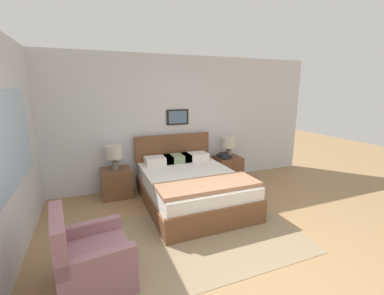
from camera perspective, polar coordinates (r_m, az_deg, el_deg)
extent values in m
plane|color=#99754C|center=(3.05, 11.94, -27.18)|extent=(16.00, 16.00, 0.00)
cube|color=silver|center=(5.20, -6.50, 5.63)|extent=(6.84, 0.06, 2.60)
cube|color=black|center=(5.23, -3.23, 6.77)|extent=(0.46, 0.02, 0.31)
cube|color=slate|center=(5.22, -3.18, 6.76)|extent=(0.38, 0.00, 0.25)
cube|color=silver|center=(3.59, -35.67, -0.02)|extent=(0.06, 5.44, 2.60)
cube|color=#9EBCDB|center=(3.57, -35.20, 1.62)|extent=(0.02, 1.65, 1.10)
cube|color=#897556|center=(3.71, 3.89, -18.83)|extent=(2.38, 1.78, 0.01)
cube|color=brown|center=(4.52, -0.03, -10.71)|extent=(1.55, 2.08, 0.28)
cube|color=brown|center=(3.62, 6.14, -14.00)|extent=(1.55, 0.06, 0.08)
cube|color=white|center=(4.42, -0.03, -7.46)|extent=(1.49, 2.00, 0.27)
cube|color=brown|center=(5.22, -4.17, 0.15)|extent=(1.55, 0.06, 0.51)
cube|color=#9E7051|center=(3.81, 3.66, -8.30)|extent=(1.52, 0.58, 0.06)
cube|color=white|center=(4.95, -7.42, -2.83)|extent=(0.52, 0.32, 0.14)
cube|color=white|center=(5.18, 0.57, -2.01)|extent=(0.52, 0.32, 0.14)
cube|color=gray|center=(5.05, -3.33, -2.42)|extent=(0.52, 0.32, 0.14)
cube|color=#8E606B|center=(3.04, -20.73, -23.38)|extent=(0.78, 0.80, 0.39)
cube|color=#8E606B|center=(2.81, -27.49, -17.24)|extent=(0.21, 0.73, 0.45)
cube|color=#8E606B|center=(3.17, -22.00, -16.33)|extent=(0.70, 0.18, 0.14)
cube|color=#8E606B|center=(2.64, -20.14, -22.56)|extent=(0.70, 0.18, 0.14)
cube|color=brown|center=(4.97, -16.40, -7.54)|extent=(0.54, 0.47, 0.52)
sphere|color=#332D28|center=(4.69, -16.19, -6.87)|extent=(0.02, 0.02, 0.02)
cube|color=brown|center=(5.65, 7.93, -4.62)|extent=(0.54, 0.47, 0.52)
sphere|color=#332D28|center=(5.41, 9.27, -3.87)|extent=(0.02, 0.02, 0.02)
cylinder|color=slate|center=(4.88, -16.73, -3.80)|extent=(0.11, 0.11, 0.15)
cylinder|color=slate|center=(4.85, -16.81, -2.60)|extent=(0.02, 0.02, 0.06)
cylinder|color=beige|center=(4.81, -16.93, -0.91)|extent=(0.30, 0.30, 0.23)
cylinder|color=slate|center=(5.58, 8.12, -1.28)|extent=(0.11, 0.11, 0.15)
cylinder|color=slate|center=(5.55, 8.15, -0.23)|extent=(0.02, 0.02, 0.06)
cylinder|color=beige|center=(5.52, 8.20, 1.26)|extent=(0.30, 0.30, 0.23)
cube|color=#232328|center=(5.48, 7.16, -2.18)|extent=(0.23, 0.27, 0.03)
cube|color=#232328|center=(5.47, 7.17, -1.86)|extent=(0.25, 0.30, 0.03)
cube|color=#232328|center=(5.46, 7.18, -1.49)|extent=(0.18, 0.25, 0.04)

